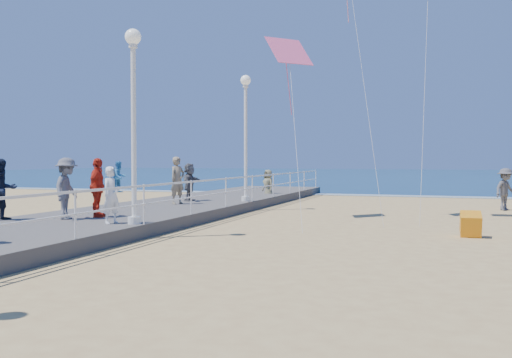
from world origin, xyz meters
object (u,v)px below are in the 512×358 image
(beach_walker_a, at_px, (506,189))
(box_kite, at_px, (471,227))
(spectator_3, at_px, (97,188))
(beach_walker_c, at_px, (268,185))
(toddler_held, at_px, (119,177))
(spectator_2, at_px, (67,188))
(spectator_7, at_px, (2,189))
(lamp_post_mid, at_px, (133,105))
(lamp_post_far, at_px, (246,124))
(woman_holding_toddler, at_px, (112,195))
(spectator_6, at_px, (178,180))
(spectator_5, at_px, (189,182))

(beach_walker_a, height_order, box_kite, beach_walker_a)
(spectator_3, bearing_deg, beach_walker_a, -62.27)
(beach_walker_a, height_order, beach_walker_c, beach_walker_a)
(toddler_held, height_order, beach_walker_a, toddler_held)
(toddler_held, bearing_deg, box_kite, -54.63)
(spectator_2, bearing_deg, spectator_7, 101.91)
(lamp_post_mid, xyz_separation_m, spectator_7, (-4.16, -0.39, -2.37))
(lamp_post_far, height_order, woman_holding_toddler, lamp_post_far)
(spectator_3, height_order, beach_walker_a, spectator_3)
(spectator_2, relative_size, beach_walker_c, 1.12)
(spectator_7, xyz_separation_m, box_kite, (12.91, 3.61, -1.00))
(woman_holding_toddler, distance_m, beach_walker_a, 16.88)
(beach_walker_a, bearing_deg, box_kite, -148.24)
(toddler_held, xyz_separation_m, spectator_2, (-2.04, 0.39, -0.38))
(spectator_3, relative_size, beach_walker_a, 1.01)
(lamp_post_far, xyz_separation_m, box_kite, (8.76, -5.77, -3.36))
(toddler_held, relative_size, spectator_6, 0.47)
(spectator_3, relative_size, spectator_5, 1.13)
(lamp_post_mid, height_order, beach_walker_c, lamp_post_mid)
(lamp_post_far, height_order, box_kite, lamp_post_far)
(spectator_2, height_order, box_kite, spectator_2)
(spectator_2, bearing_deg, spectator_6, -18.52)
(lamp_post_far, relative_size, beach_walker_a, 2.96)
(lamp_post_mid, xyz_separation_m, beach_walker_a, (10.44, 12.61, -2.76))
(spectator_5, bearing_deg, woman_holding_toddler, -171.16)
(spectator_6, distance_m, beach_walker_a, 13.82)
(spectator_2, distance_m, spectator_5, 7.94)
(lamp_post_mid, bearing_deg, spectator_2, 170.79)
(lamp_post_far, xyz_separation_m, spectator_2, (-2.51, -8.59, -2.35))
(spectator_7, height_order, beach_walker_c, spectator_7)
(lamp_post_far, bearing_deg, beach_walker_c, 97.61)
(lamp_post_mid, relative_size, spectator_6, 2.84)
(spectator_2, bearing_deg, spectator_3, -44.11)
(beach_walker_a, bearing_deg, spectator_3, 174.26)
(spectator_5, relative_size, spectator_6, 0.86)
(lamp_post_far, xyz_separation_m, beach_walker_c, (-0.73, 5.44, -2.84))
(toddler_held, relative_size, spectator_2, 0.48)
(lamp_post_far, bearing_deg, spectator_7, -113.87)
(toddler_held, distance_m, beach_walker_a, 16.68)
(spectator_3, xyz_separation_m, spectator_5, (-0.28, 7.10, -0.10))
(lamp_post_far, distance_m, beach_walker_c, 6.18)
(lamp_post_far, bearing_deg, spectator_6, -130.52)
(lamp_post_mid, distance_m, woman_holding_toddler, 2.56)
(lamp_post_far, relative_size, spectator_2, 2.92)
(lamp_post_far, relative_size, toddler_held, 6.08)
(lamp_post_mid, relative_size, beach_walker_c, 3.25)
(lamp_post_far, xyz_separation_m, toddler_held, (-0.48, -8.98, -1.97))
(toddler_held, bearing_deg, lamp_post_far, 13.16)
(spectator_7, bearing_deg, spectator_5, 7.68)
(woman_holding_toddler, relative_size, toddler_held, 1.80)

